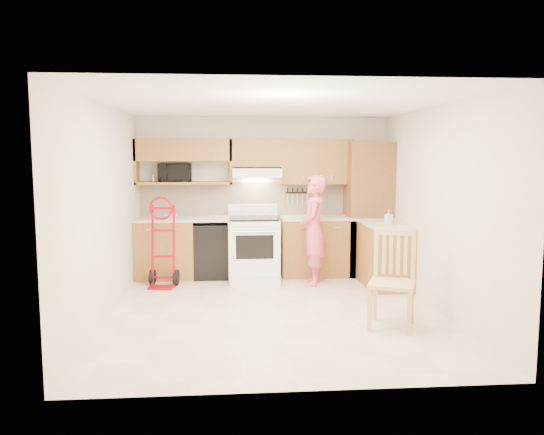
{
  "coord_description": "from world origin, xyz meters",
  "views": [
    {
      "loc": [
        -0.55,
        -6.35,
        1.9
      ],
      "look_at": [
        0.0,
        0.5,
        1.1
      ],
      "focal_mm": 35.33,
      "sensor_mm": 36.0,
      "label": 1
    }
  ],
  "objects": [
    {
      "name": "microwave",
      "position": [
        -1.4,
        2.08,
        1.63
      ],
      "size": [
        0.55,
        0.41,
        0.29
      ],
      "primitive_type": "imported",
      "rotation": [
        0.0,
        0.0,
        0.12
      ],
      "color": "black",
      "rests_on": "upper_shelf_mw"
    },
    {
      "name": "lower_cab_left",
      "position": [
        -1.55,
        1.95,
        0.45
      ],
      "size": [
        0.9,
        0.6,
        0.9
      ],
      "primitive_type": "cube",
      "color": "olive",
      "rests_on": "ground"
    },
    {
      "name": "bowl",
      "position": [
        -1.45,
        1.95,
        0.97
      ],
      "size": [
        0.22,
        0.22,
        0.05
      ],
      "primitive_type": "imported",
      "rotation": [
        0.0,
        0.0,
        -0.09
      ],
      "color": "white",
      "rests_on": "countertop_left"
    },
    {
      "name": "wall_front",
      "position": [
        0.0,
        -2.26,
        1.25
      ],
      "size": [
        4.0,
        0.02,
        2.5
      ],
      "primitive_type": "cube",
      "color": "silver",
      "rests_on": "ground"
    },
    {
      "name": "countertop_return",
      "position": [
        1.7,
        1.15,
        0.92
      ],
      "size": [
        0.63,
        1.0,
        0.04
      ],
      "primitive_type": "cube",
      "color": "beige",
      "rests_on": "cab_return_right"
    },
    {
      "name": "dining_chair",
      "position": [
        1.23,
        -0.71,
        0.53
      ],
      "size": [
        0.65,
        0.67,
        1.07
      ],
      "primitive_type": null,
      "rotation": [
        0.0,
        0.0,
        -0.41
      ],
      "color": "tan",
      "rests_on": "ground"
    },
    {
      "name": "upper_shelf_mw",
      "position": [
        -1.25,
        2.08,
        1.47
      ],
      "size": [
        1.5,
        0.33,
        0.04
      ],
      "primitive_type": "cube",
      "color": "olive",
      "rests_on": "wall_back"
    },
    {
      "name": "hand_truck",
      "position": [
        -1.53,
        1.35,
        0.59
      ],
      "size": [
        0.51,
        0.48,
        1.19
      ],
      "primitive_type": null,
      "rotation": [
        0.0,
        0.0,
        -0.11
      ],
      "color": "#A1020D",
      "rests_on": "ground"
    },
    {
      "name": "upper_cab_right",
      "position": [
        0.83,
        2.08,
        1.8
      ],
      "size": [
        1.14,
        0.33,
        0.7
      ],
      "primitive_type": "cube",
      "color": "olive",
      "rests_on": "wall_back"
    },
    {
      "name": "cab_return_right",
      "position": [
        1.7,
        1.15,
        0.45
      ],
      "size": [
        0.6,
        1.0,
        0.9
      ],
      "primitive_type": "cube",
      "color": "olive",
      "rests_on": "ground"
    },
    {
      "name": "range_hood",
      "position": [
        -0.12,
        2.02,
        1.63
      ],
      "size": [
        0.76,
        0.46,
        0.14
      ],
      "primitive_type": "cube",
      "color": "white",
      "rests_on": "wall_back"
    },
    {
      "name": "wall_right",
      "position": [
        2.01,
        0.0,
        1.25
      ],
      "size": [
        0.02,
        4.5,
        2.5
      ],
      "primitive_type": "cube",
      "color": "silver",
      "rests_on": "ground"
    },
    {
      "name": "countertop_left",
      "position": [
        -1.25,
        1.95,
        0.92
      ],
      "size": [
        1.5,
        0.63,
        0.04
      ],
      "primitive_type": "cube",
      "color": "beige",
      "rests_on": "lower_cab_left"
    },
    {
      "name": "upper_cab_left",
      "position": [
        -1.25,
        2.08,
        1.98
      ],
      "size": [
        1.5,
        0.33,
        0.34
      ],
      "primitive_type": "cube",
      "color": "olive",
      "rests_on": "wall_back"
    },
    {
      "name": "range",
      "position": [
        -0.18,
        1.67,
        0.57
      ],
      "size": [
        0.77,
        1.01,
        1.14
      ],
      "primitive_type": null,
      "color": "white",
      "rests_on": "ground"
    },
    {
      "name": "countertop_right",
      "position": [
        0.83,
        1.95,
        0.92
      ],
      "size": [
        1.14,
        0.63,
        0.04
      ],
      "primitive_type": "cube",
      "color": "beige",
      "rests_on": "lower_cab_right"
    },
    {
      "name": "wall_back",
      "position": [
        0.0,
        2.26,
        1.25
      ],
      "size": [
        4.0,
        0.02,
        2.5
      ],
      "primitive_type": "cube",
      "color": "silver",
      "rests_on": "ground"
    },
    {
      "name": "lower_cab_right",
      "position": [
        0.83,
        1.95,
        0.45
      ],
      "size": [
        1.14,
        0.6,
        0.9
      ],
      "primitive_type": "cube",
      "color": "olive",
      "rests_on": "ground"
    },
    {
      "name": "knife_strip",
      "position": [
        0.55,
        2.21,
        1.24
      ],
      "size": [
        0.4,
        0.05,
        0.29
      ],
      "primitive_type": null,
      "color": "black",
      "rests_on": "backsplash"
    },
    {
      "name": "upper_cab_center",
      "position": [
        -0.12,
        2.08,
        1.94
      ],
      "size": [
        0.76,
        0.33,
        0.44
      ],
      "primitive_type": "cube",
      "color": "olive",
      "rests_on": "wall_back"
    },
    {
      "name": "floor",
      "position": [
        0.0,
        0.0,
        -0.01
      ],
      "size": [
        4.0,
        4.5,
        0.02
      ],
      "primitive_type": "cube",
      "color": "beige",
      "rests_on": "ground"
    },
    {
      "name": "person",
      "position": [
        0.68,
        1.32,
        0.81
      ],
      "size": [
        0.49,
        0.65,
        1.62
      ],
      "primitive_type": "imported",
      "rotation": [
        0.0,
        0.0,
        -1.77
      ],
      "color": "#DE5663",
      "rests_on": "ground"
    },
    {
      "name": "dishwasher",
      "position": [
        -0.8,
        1.95,
        0.42
      ],
      "size": [
        0.6,
        0.6,
        0.85
      ],
      "primitive_type": "cube",
      "color": "black",
      "rests_on": "ground"
    },
    {
      "name": "pantry_tall",
      "position": [
        1.65,
        1.95,
        1.05
      ],
      "size": [
        0.7,
        0.6,
        2.1
      ],
      "primitive_type": "cube",
      "color": "brown",
      "rests_on": "ground"
    },
    {
      "name": "ceiling",
      "position": [
        0.0,
        0.0,
        2.51
      ],
      "size": [
        4.0,
        4.5,
        0.02
      ],
      "primitive_type": "cube",
      "color": "white",
      "rests_on": "ground"
    },
    {
      "name": "wall_left",
      "position": [
        -2.01,
        0.0,
        1.25
      ],
      "size": [
        0.02,
        4.5,
        2.5
      ],
      "primitive_type": "cube",
      "color": "silver",
      "rests_on": "ground"
    },
    {
      "name": "backsplash",
      "position": [
        0.0,
        2.23,
        1.2
      ],
      "size": [
        3.92,
        0.03,
        0.55
      ],
      "primitive_type": "cube",
      "color": "beige",
      "rests_on": "wall_back"
    },
    {
      "name": "soap_bottle",
      "position": [
        1.7,
        1.02,
        1.04
      ],
      "size": [
        0.1,
        0.1,
        0.19
      ],
      "primitive_type": "imported",
      "rotation": [
        0.0,
        0.0,
        0.21
      ],
      "color": "white",
      "rests_on": "countertop_return"
    }
  ]
}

